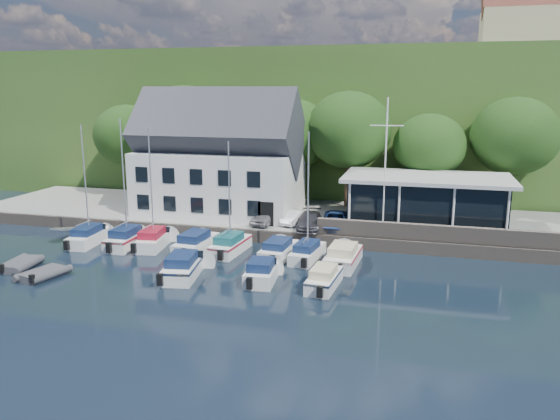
% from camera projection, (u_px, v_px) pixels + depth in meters
% --- Properties ---
extents(ground, '(180.00, 180.00, 0.00)m').
position_uv_depth(ground, '(231.00, 294.00, 32.51)').
color(ground, black).
rests_on(ground, ground).
extents(quay, '(60.00, 13.00, 1.00)m').
position_uv_depth(quay, '(298.00, 219.00, 48.89)').
color(quay, gray).
rests_on(quay, ground).
extents(quay_face, '(60.00, 0.30, 1.00)m').
position_uv_depth(quay_face, '(279.00, 238.00, 42.77)').
color(quay_face, '#71655A').
rests_on(quay_face, ground).
extents(hillside, '(160.00, 75.00, 16.00)m').
position_uv_depth(hillside, '(360.00, 113.00, 89.20)').
color(hillside, '#2E4D1C').
rests_on(hillside, ground).
extents(field_patch, '(50.00, 30.00, 0.30)m').
position_uv_depth(field_patch, '(414.00, 63.00, 92.94)').
color(field_patch, '#4D5C2E').
rests_on(field_patch, hillside).
extents(farmhouse, '(10.40, 7.00, 8.20)m').
position_uv_depth(farmhouse, '(521.00, 25.00, 71.58)').
color(farmhouse, '#C0AA8F').
rests_on(farmhouse, hillside).
extents(harbor_building, '(14.40, 8.20, 8.70)m').
position_uv_depth(harbor_building, '(219.00, 164.00, 48.65)').
color(harbor_building, white).
rests_on(harbor_building, quay).
extents(club_pavilion, '(13.20, 7.20, 4.10)m').
position_uv_depth(club_pavilion, '(426.00, 201.00, 44.15)').
color(club_pavilion, black).
rests_on(club_pavilion, quay).
extents(seawall, '(18.00, 0.50, 1.20)m').
position_uv_depth(seawall, '(439.00, 233.00, 39.88)').
color(seawall, '#71655A').
rests_on(seawall, quay).
extents(gangway, '(1.20, 6.00, 1.40)m').
position_uv_depth(gangway, '(81.00, 236.00, 45.14)').
color(gangway, silver).
rests_on(gangway, ground).
extents(car_silver, '(2.21, 4.06, 1.31)m').
position_uv_depth(car_silver, '(267.00, 216.00, 44.98)').
color(car_silver, '#A2A1A6').
rests_on(car_silver, quay).
extents(car_white, '(2.09, 3.55, 1.10)m').
position_uv_depth(car_white, '(295.00, 217.00, 44.96)').
color(car_white, white).
rests_on(car_white, quay).
extents(car_dgrey, '(2.33, 4.64, 1.29)m').
position_uv_depth(car_dgrey, '(310.00, 221.00, 43.41)').
color(car_dgrey, '#333338').
rests_on(car_dgrey, quay).
extents(car_blue, '(1.96, 4.21, 1.40)m').
position_uv_depth(car_blue, '(336.00, 219.00, 43.66)').
color(car_blue, '#2E4C8E').
rests_on(car_blue, quay).
extents(flagpole, '(2.48, 0.20, 10.33)m').
position_uv_depth(flagpole, '(385.00, 167.00, 41.04)').
color(flagpole, white).
rests_on(flagpole, quay).
extents(tree_0, '(6.85, 6.85, 9.36)m').
position_uv_depth(tree_0, '(128.00, 151.00, 56.20)').
color(tree_0, '#183710').
rests_on(tree_0, quay).
extents(tree_1, '(8.25, 8.25, 11.28)m').
position_uv_depth(tree_1, '(185.00, 142.00, 55.07)').
color(tree_1, '#183710').
rests_on(tree_1, quay).
extents(tree_2, '(7.32, 7.32, 10.00)m').
position_uv_depth(tree_2, '(293.00, 152.00, 52.53)').
color(tree_2, '#183710').
rests_on(tree_2, quay).
extents(tree_3, '(7.87, 7.87, 10.76)m').
position_uv_depth(tree_3, '(348.00, 150.00, 50.46)').
color(tree_3, '#183710').
rests_on(tree_3, quay).
extents(tree_4, '(6.45, 6.45, 8.82)m').
position_uv_depth(tree_4, '(428.00, 163.00, 48.91)').
color(tree_4, '#183710').
rests_on(tree_4, quay).
extents(tree_5, '(7.53, 7.53, 10.29)m').
position_uv_depth(tree_5, '(513.00, 156.00, 47.72)').
color(tree_5, '#183710').
rests_on(tree_5, quay).
extents(boat_r1_0, '(2.43, 6.86, 8.96)m').
position_uv_depth(boat_r1_0, '(86.00, 188.00, 42.05)').
color(boat_r1_0, white).
rests_on(boat_r1_0, ground).
extents(boat_r1_1, '(2.10, 6.55, 9.59)m').
position_uv_depth(boat_r1_1, '(124.00, 185.00, 41.19)').
color(boat_r1_1, white).
rests_on(boat_r1_1, ground).
extents(boat_r1_2, '(2.84, 6.56, 9.11)m').
position_uv_depth(boat_r1_2, '(151.00, 189.00, 41.08)').
color(boat_r1_2, white).
rests_on(boat_r1_2, ground).
extents(boat_r1_3, '(2.38, 6.82, 1.56)m').
position_uv_depth(boat_r1_3, '(196.00, 241.00, 40.77)').
color(boat_r1_3, white).
rests_on(boat_r1_3, ground).
extents(boat_r1_4, '(2.32, 6.63, 9.04)m').
position_uv_depth(boat_r1_4, '(229.00, 193.00, 39.67)').
color(boat_r1_4, white).
rests_on(boat_r1_4, ground).
extents(boat_r1_5, '(2.42, 6.23, 1.37)m').
position_uv_depth(boat_r1_5, '(279.00, 248.00, 39.41)').
color(boat_r1_5, white).
rests_on(boat_r1_5, ground).
extents(boat_r1_6, '(2.39, 6.32, 8.25)m').
position_uv_depth(boat_r1_6, '(308.00, 203.00, 38.10)').
color(boat_r1_6, white).
rests_on(boat_r1_6, ground).
extents(boat_r1_7, '(2.47, 6.71, 1.53)m').
position_uv_depth(boat_r1_7, '(343.00, 255.00, 37.61)').
color(boat_r1_7, white).
rests_on(boat_r1_7, ground).
extents(boat_r2_2, '(3.14, 6.83, 1.56)m').
position_uv_depth(boat_r2_2, '(184.00, 265.00, 35.41)').
color(boat_r2_2, white).
rests_on(boat_r2_2, ground).
extents(boat_r2_3, '(2.37, 5.23, 1.47)m').
position_uv_depth(boat_r2_3, '(262.00, 270.00, 34.42)').
color(boat_r2_3, white).
rests_on(boat_r2_3, ground).
extents(boat_r2_4, '(2.07, 5.76, 1.38)m').
position_uv_depth(boat_r2_4, '(324.00, 277.00, 33.42)').
color(boat_r2_4, white).
rests_on(boat_r2_4, ground).
extents(dinghy_0, '(2.36, 3.50, 0.77)m').
position_uv_depth(dinghy_0, '(20.00, 263.00, 37.01)').
color(dinghy_0, '#3C3D42').
rests_on(dinghy_0, ground).
extents(dinghy_1, '(2.59, 3.52, 0.74)m').
position_uv_depth(dinghy_1, '(43.00, 273.00, 35.14)').
color(dinghy_1, '#3C3D42').
rests_on(dinghy_1, ground).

